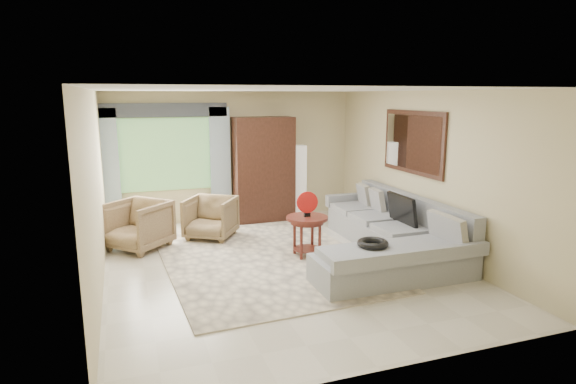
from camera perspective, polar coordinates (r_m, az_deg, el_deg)
name	(u,v)px	position (r m, az deg, el deg)	size (l,w,h in m)	color
ground	(280,265)	(7.35, -0.95, -8.70)	(6.00, 6.00, 0.00)	silver
area_rug	(265,260)	(7.57, -2.69, -8.00)	(3.00, 4.00, 0.02)	beige
sectional_sofa	(390,239)	(7.83, 12.01, -5.50)	(2.30, 3.46, 0.90)	#A0A3A8
tv_screen	(402,210)	(7.95, 13.36, -2.04)	(0.06, 0.74, 0.48)	black
garden_hose	(373,243)	(6.68, 10.01, -6.01)	(0.43, 0.43, 0.09)	black
coffee_table	(307,236)	(7.63, 2.26, -5.20)	(0.66, 0.66, 0.66)	#481B13
red_disc	(307,202)	(7.49, 2.29, -1.23)	(0.34, 0.34, 0.03)	red
armchair_left	(138,225)	(8.36, -17.38, -3.78)	(0.88, 0.90, 0.82)	#91794F
armchair_right	(211,218)	(8.71, -9.14, -3.03)	(0.80, 0.82, 0.75)	olive
potted_plant	(141,218)	(9.35, -17.07, -2.91)	(0.53, 0.46, 0.59)	#999999
armoire	(263,169)	(9.77, -2.93, 2.71)	(1.20, 0.55, 2.10)	black
floor_lamp	(299,181)	(10.13, 1.34, 1.31)	(0.24, 0.24, 1.50)	silver
window	(165,154)	(9.62, -14.33, 4.34)	(1.80, 0.04, 1.40)	#669E59
curtain_left	(109,171)	(9.54, -20.50, 2.39)	(0.40, 0.08, 2.30)	#9EB7CC
curtain_right	(220,165)	(9.71, -8.03, 3.16)	(0.40, 0.08, 2.30)	#9EB7CC
valance	(163,110)	(9.49, -14.55, 9.39)	(2.40, 0.12, 0.26)	#1E232D
wall_mirror	(413,142)	(8.35, 14.57, 5.71)	(0.05, 1.70, 1.05)	black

